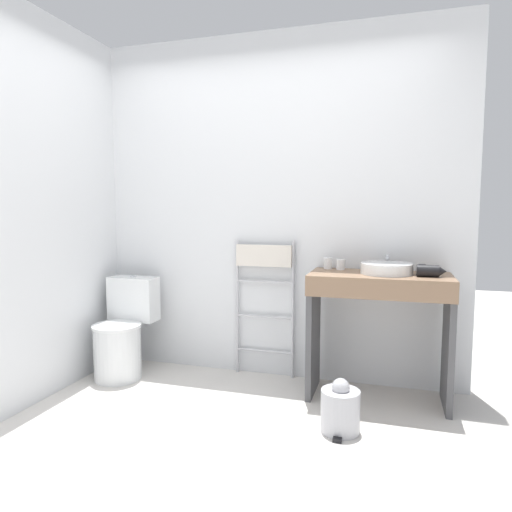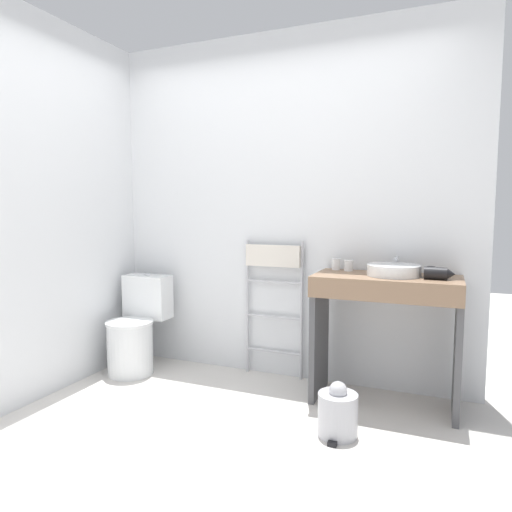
# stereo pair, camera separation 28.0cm
# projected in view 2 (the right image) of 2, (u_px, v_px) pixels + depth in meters

# --- Properties ---
(ground_plane) EXTENTS (12.00, 12.00, 0.00)m
(ground_plane) POSITION_uv_depth(u_px,v_px,m) (188.00, 462.00, 2.36)
(ground_plane) COLOR silver
(wall_back) EXTENTS (2.96, 0.12, 2.63)m
(wall_back) POSITION_uv_depth(u_px,v_px,m) (281.00, 208.00, 3.55)
(wall_back) COLOR silver
(wall_back) RESTS_ON ground_plane
(wall_side) EXTENTS (0.12, 2.04, 2.63)m
(wall_side) POSITION_uv_depth(u_px,v_px,m) (69.00, 208.00, 3.40)
(wall_side) COLOR silver
(wall_side) RESTS_ON ground_plane
(toilet) EXTENTS (0.39, 0.52, 0.77)m
(toilet) POSITION_uv_depth(u_px,v_px,m) (136.00, 331.00, 3.68)
(toilet) COLOR white
(toilet) RESTS_ON ground_plane
(towel_radiator) EXTENTS (0.47, 0.06, 1.07)m
(towel_radiator) POSITION_uv_depth(u_px,v_px,m) (273.00, 277.00, 3.51)
(towel_radiator) COLOR silver
(towel_radiator) RESTS_ON ground_plane
(vanity_counter) EXTENTS (0.93, 0.47, 0.87)m
(vanity_counter) POSITION_uv_depth(u_px,v_px,m) (385.00, 319.00, 3.00)
(vanity_counter) COLOR #84664C
(vanity_counter) RESTS_ON ground_plane
(sink_basin) EXTENTS (0.34, 0.34, 0.07)m
(sink_basin) POSITION_uv_depth(u_px,v_px,m) (394.00, 270.00, 2.98)
(sink_basin) COLOR white
(sink_basin) RESTS_ON vanity_counter
(faucet) EXTENTS (0.02, 0.10, 0.11)m
(faucet) POSITION_uv_depth(u_px,v_px,m) (397.00, 262.00, 3.13)
(faucet) COLOR silver
(faucet) RESTS_ON vanity_counter
(cup_near_wall) EXTENTS (0.06, 0.06, 0.08)m
(cup_near_wall) POSITION_uv_depth(u_px,v_px,m) (336.00, 264.00, 3.27)
(cup_near_wall) COLOR white
(cup_near_wall) RESTS_ON vanity_counter
(cup_near_edge) EXTENTS (0.06, 0.06, 0.08)m
(cup_near_edge) POSITION_uv_depth(u_px,v_px,m) (349.00, 266.00, 3.22)
(cup_near_edge) COLOR white
(cup_near_edge) RESTS_ON vanity_counter
(hair_dryer) EXTENTS (0.18, 0.19, 0.08)m
(hair_dryer) POSITION_uv_depth(u_px,v_px,m) (437.00, 273.00, 2.83)
(hair_dryer) COLOR black
(hair_dryer) RESTS_ON vanity_counter
(trash_bin) EXTENTS (0.23, 0.26, 0.32)m
(trash_bin) POSITION_uv_depth(u_px,v_px,m) (338.00, 413.00, 2.63)
(trash_bin) COLOR #B7B7BC
(trash_bin) RESTS_ON ground_plane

